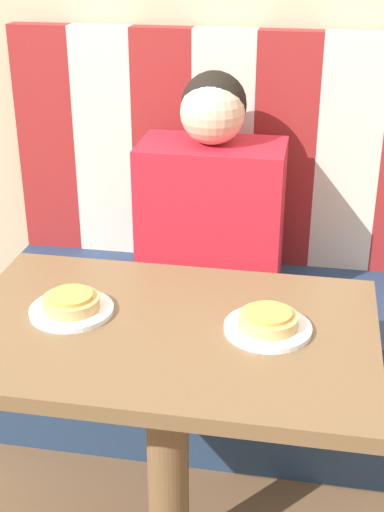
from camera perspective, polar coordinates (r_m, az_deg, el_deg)
wall_back at (r=2.29m, az=3.06°, el=19.80°), size 7.00×0.05×2.60m
booth_seat at (r=2.34m, az=1.42°, el=-7.80°), size 1.36×0.54×0.48m
booth_backrest at (r=2.29m, az=2.52°, el=8.49°), size 1.36×0.06×0.74m
dining_table at (r=1.61m, az=-2.07°, el=-9.13°), size 0.91×0.59×0.73m
person at (r=2.09m, az=1.58°, el=4.76°), size 0.42×0.24×0.66m
plate_left at (r=1.61m, az=-9.61°, el=-4.29°), size 0.19×0.19×0.01m
plate_right at (r=1.53m, az=6.08°, el=-5.76°), size 0.19×0.19×0.01m
pizza_left at (r=1.60m, az=-9.67°, el=-3.61°), size 0.13×0.13×0.03m
pizza_right at (r=1.52m, az=6.11°, el=-5.06°), size 0.13×0.13×0.03m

